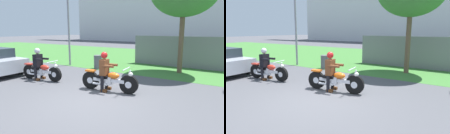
# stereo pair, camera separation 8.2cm
# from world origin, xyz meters

# --- Properties ---
(ground) EXTENTS (120.00, 120.00, 0.00)m
(ground) POSITION_xyz_m (0.00, 0.00, 0.00)
(ground) COLOR #4C4C51
(grass_verge) EXTENTS (60.00, 12.00, 0.01)m
(grass_verge) POSITION_xyz_m (0.00, 9.97, 0.00)
(grass_verge) COLOR #3D7533
(grass_verge) RESTS_ON ground
(motorcycle_lead) EXTENTS (2.16, 0.69, 0.89)m
(motorcycle_lead) POSITION_xyz_m (-0.11, 1.14, 0.40)
(motorcycle_lead) COLOR black
(motorcycle_lead) RESTS_ON ground
(rider_lead) EXTENTS (0.59, 0.51, 1.41)m
(rider_lead) POSITION_xyz_m (-0.28, 1.12, 0.82)
(rider_lead) COLOR black
(rider_lead) RESTS_ON ground
(motorcycle_follow) EXTENTS (2.08, 0.68, 0.87)m
(motorcycle_follow) POSITION_xyz_m (-3.48, 0.88, 0.39)
(motorcycle_follow) COLOR black
(motorcycle_follow) RESTS_ON ground
(rider_follow) EXTENTS (0.59, 0.51, 1.39)m
(rider_follow) POSITION_xyz_m (-3.65, 0.85, 0.81)
(rider_follow) COLOR black
(rider_follow) RESTS_ON ground
(streetlight_pole) EXTENTS (0.96, 0.20, 5.84)m
(streetlight_pole) POSITION_xyz_m (-5.01, 4.23, 3.64)
(streetlight_pole) COLOR gray
(streetlight_pole) RESTS_ON ground
(trash_can) EXTENTS (0.47, 0.47, 0.77)m
(trash_can) POSITION_xyz_m (-2.98, 4.27, 0.38)
(trash_can) COLOR #595E5B
(trash_can) RESTS_ON ground
(fence_segment) EXTENTS (7.00, 0.06, 1.80)m
(fence_segment) POSITION_xyz_m (1.35, 7.26, 0.90)
(fence_segment) COLOR slate
(fence_segment) RESTS_ON ground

